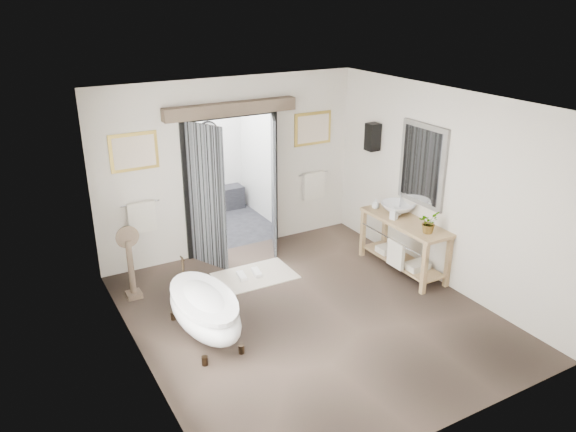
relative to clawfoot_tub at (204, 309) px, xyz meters
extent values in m
plane|color=brown|center=(1.42, -0.24, -0.39)|extent=(5.00, 5.00, 0.00)
cube|color=beige|center=(1.42, -2.74, 1.06)|extent=(4.50, 0.02, 2.90)
cube|color=beige|center=(-0.83, -0.24, 1.06)|extent=(0.02, 5.00, 2.90)
cube|color=beige|center=(3.67, -0.24, 1.06)|extent=(0.02, 5.00, 2.90)
cube|color=beige|center=(-0.11, 2.26, 1.06)|extent=(1.45, 0.02, 2.90)
cube|color=beige|center=(2.94, 2.26, 1.06)|extent=(1.45, 0.02, 2.90)
cube|color=beige|center=(1.42, 2.26, 2.21)|extent=(1.60, 0.02, 0.60)
cube|color=silver|center=(1.42, -0.24, 2.51)|extent=(4.50, 5.00, 0.02)
cube|color=white|center=(-0.78, -0.84, 0.96)|extent=(0.02, 2.20, 2.70)
cube|color=gray|center=(3.64, 0.20, 1.31)|extent=(0.05, 0.95, 1.25)
cube|color=silver|center=(3.61, 0.20, 1.31)|extent=(0.01, 0.80, 1.10)
cube|color=black|center=(3.55, 1.31, 1.51)|extent=(0.20, 0.20, 0.45)
sphere|color=#FFCC8C|center=(3.55, 1.31, 1.51)|extent=(0.10, 0.10, 0.10)
cube|color=black|center=(1.42, 3.26, -0.38)|extent=(2.20, 2.00, 0.01)
cube|color=silver|center=(1.42, 3.26, 2.11)|extent=(2.20, 2.00, 0.02)
cube|color=white|center=(1.42, 4.26, 0.86)|extent=(2.20, 0.02, 2.50)
cube|color=white|center=(0.32, 3.26, 0.86)|extent=(0.02, 2.00, 2.50)
cube|color=white|center=(2.52, 3.26, 0.86)|extent=(0.02, 2.00, 2.50)
cube|color=black|center=(1.42, 4.08, -0.16)|extent=(2.00, 0.35, 0.45)
cylinder|color=silver|center=(1.02, 4.23, 1.21)|extent=(0.40, 0.03, 0.40)
cylinder|color=silver|center=(1.82, 4.23, 1.21)|extent=(0.40, 0.03, 0.40)
cube|color=black|center=(0.62, 2.26, 0.76)|extent=(0.07, 0.10, 2.30)
cube|color=black|center=(2.22, 2.26, 0.76)|extent=(0.07, 0.10, 2.30)
cube|color=black|center=(1.42, 2.26, 1.91)|extent=(1.67, 0.10, 0.07)
cube|color=black|center=(0.82, 1.91, 0.76)|extent=(0.37, 0.74, 2.30)
cube|color=black|center=(2.02, 1.91, 0.76)|extent=(0.37, 0.74, 2.30)
cube|color=brown|center=(1.42, 2.16, 2.03)|extent=(2.20, 0.20, 0.20)
cube|color=gold|center=(-0.13, 2.24, 1.53)|extent=(0.72, 0.03, 0.57)
cube|color=beige|center=(-0.13, 2.23, 1.53)|extent=(0.62, 0.01, 0.47)
cube|color=gold|center=(2.97, 2.24, 1.53)|extent=(0.72, 0.03, 0.57)
cube|color=beige|center=(2.97, 2.23, 1.53)|extent=(0.62, 0.01, 0.47)
cylinder|color=silver|center=(-0.13, 2.20, 0.73)|extent=(0.60, 0.02, 0.02)
cube|color=white|center=(-0.13, 2.18, 0.51)|extent=(0.42, 0.08, 0.48)
cylinder|color=silver|center=(2.97, 2.20, 0.73)|extent=(0.60, 0.02, 0.02)
cube|color=white|center=(2.97, 2.18, 0.51)|extent=(0.42, 0.08, 0.48)
cylinder|color=black|center=(-0.24, -0.57, -0.33)|extent=(0.08, 0.08, 0.11)
cylinder|color=black|center=(0.24, -0.57, -0.33)|extent=(0.08, 0.08, 0.11)
cylinder|color=black|center=(-0.24, 0.57, -0.33)|extent=(0.08, 0.08, 0.11)
cylinder|color=black|center=(0.24, 0.57, -0.33)|extent=(0.08, 0.08, 0.11)
ellipsoid|color=white|center=(0.00, 0.00, -0.02)|extent=(0.73, 1.62, 0.52)
cylinder|color=black|center=(0.00, 0.74, 0.30)|extent=(0.03, 0.03, 0.21)
cube|color=tan|center=(3.16, -0.54, 0.04)|extent=(0.07, 0.07, 0.85)
cube|color=tan|center=(3.62, -0.54, 0.04)|extent=(0.07, 0.07, 0.85)
cube|color=tan|center=(3.16, 0.94, 0.04)|extent=(0.07, 0.07, 0.85)
cube|color=tan|center=(3.62, 0.94, 0.04)|extent=(0.07, 0.07, 0.85)
cube|color=tan|center=(3.39, 0.20, 0.44)|extent=(0.55, 1.60, 0.05)
cube|color=tan|center=(3.39, 0.20, -0.23)|extent=(0.45, 1.50, 0.03)
cylinder|color=silver|center=(3.12, 0.20, 0.21)|extent=(0.02, 1.40, 0.02)
cube|color=white|center=(3.12, 0.05, 0.01)|extent=(0.06, 0.34, 0.42)
cube|color=white|center=(3.39, -0.15, -0.16)|extent=(0.35, 0.25, 0.10)
cube|color=white|center=(3.39, 0.55, -0.16)|extent=(0.35, 0.25, 0.10)
cube|color=brown|center=(-0.54, 1.43, -0.35)|extent=(0.21, 0.21, 0.08)
cylinder|color=brown|center=(-0.54, 1.43, 0.10)|extent=(0.09, 0.09, 0.82)
cylinder|color=silver|center=(-0.54, 1.45, 0.56)|extent=(0.29, 0.02, 0.29)
cylinder|color=brown|center=(-0.54, 1.43, 0.56)|extent=(0.33, 0.01, 0.33)
cube|color=beige|center=(1.27, 1.14, -0.38)|extent=(1.21, 0.81, 0.01)
cube|color=white|center=(1.06, 1.18, -0.35)|extent=(0.15, 0.29, 0.05)
cube|color=white|center=(1.31, 1.18, -0.35)|extent=(0.15, 0.29, 0.05)
imported|color=white|center=(3.45, 0.45, 0.56)|extent=(0.67, 0.67, 0.19)
imported|color=gray|center=(3.36, -0.33, 0.62)|extent=(0.36, 0.34, 0.32)
imported|color=gray|center=(3.26, 0.32, 0.57)|extent=(0.12, 0.12, 0.21)
imported|color=gray|center=(3.31, 0.83, 0.54)|extent=(0.16, 0.16, 0.16)
camera|label=1|loc=(-2.09, -5.86, 3.72)|focal=35.00mm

